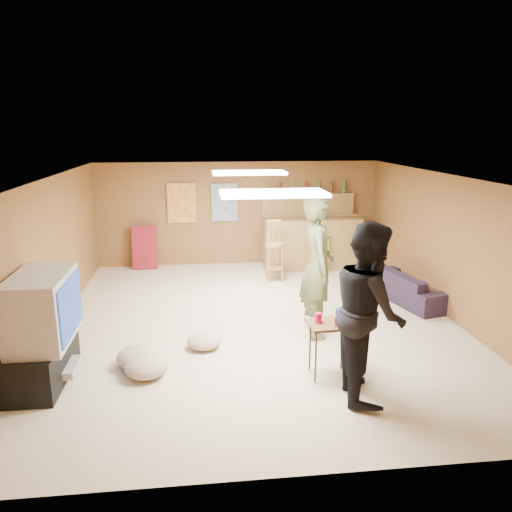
{
  "coord_description": "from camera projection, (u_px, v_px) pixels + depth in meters",
  "views": [
    {
      "loc": [
        -0.85,
        -7.09,
        2.89
      ],
      "look_at": [
        0.0,
        0.2,
        1.0
      ],
      "focal_mm": 35.0,
      "sensor_mm": 36.0,
      "label": 1
    }
  ],
  "objects": [
    {
      "name": "ground",
      "position": [
        258.0,
        322.0,
        7.64
      ],
      "size": [
        7.0,
        7.0,
        0.0
      ],
      "primitive_type": "plane",
      "color": "beige",
      "rests_on": "ground"
    },
    {
      "name": "ceiling",
      "position": [
        258.0,
        178.0,
        7.09
      ],
      "size": [
        6.0,
        7.0,
        0.02
      ],
      "primitive_type": "cube",
      "color": "silver",
      "rests_on": "ground"
    },
    {
      "name": "wall_back",
      "position": [
        238.0,
        214.0,
        10.73
      ],
      "size": [
        6.0,
        0.02,
        2.2
      ],
      "primitive_type": "cube",
      "color": "brown",
      "rests_on": "ground"
    },
    {
      "name": "wall_front",
      "position": [
        309.0,
        358.0,
        4.0
      ],
      "size": [
        6.0,
        0.02,
        2.2
      ],
      "primitive_type": "cube",
      "color": "brown",
      "rests_on": "ground"
    },
    {
      "name": "wall_left",
      "position": [
        47.0,
        259.0,
        7.03
      ],
      "size": [
        0.02,
        7.0,
        2.2
      ],
      "primitive_type": "cube",
      "color": "brown",
      "rests_on": "ground"
    },
    {
      "name": "wall_right",
      "position": [
        450.0,
        247.0,
        7.7
      ],
      "size": [
        0.02,
        7.0,
        2.2
      ],
      "primitive_type": "cube",
      "color": "brown",
      "rests_on": "ground"
    },
    {
      "name": "tv_stand",
      "position": [
        42.0,
        361.0,
        5.83
      ],
      "size": [
        0.55,
        1.3,
        0.5
      ],
      "primitive_type": "cube",
      "color": "black",
      "rests_on": "ground"
    },
    {
      "name": "dvd_box",
      "position": [
        62.0,
        368.0,
        5.88
      ],
      "size": [
        0.35,
        0.5,
        0.08
      ],
      "primitive_type": "cube",
      "color": "#B2B2B7",
      "rests_on": "tv_stand"
    },
    {
      "name": "tv_body",
      "position": [
        42.0,
        308.0,
        5.68
      ],
      "size": [
        0.6,
        1.1,
        0.8
      ],
      "primitive_type": "cube",
      "color": "#B2B2B7",
      "rests_on": "tv_stand"
    },
    {
      "name": "tv_screen",
      "position": [
        71.0,
        307.0,
        5.71
      ],
      "size": [
        0.02,
        0.95,
        0.65
      ],
      "primitive_type": "cube",
      "color": "navy",
      "rests_on": "tv_body"
    },
    {
      "name": "bar_counter",
      "position": [
        311.0,
        242.0,
        10.51
      ],
      "size": [
        2.0,
        0.6,
        1.1
      ],
      "primitive_type": "cube",
      "color": "olive",
      "rests_on": "ground"
    },
    {
      "name": "bar_lip",
      "position": [
        315.0,
        219.0,
        10.13
      ],
      "size": [
        2.1,
        0.12,
        0.05
      ],
      "primitive_type": "cube",
      "color": "#462C16",
      "rests_on": "bar_counter"
    },
    {
      "name": "bar_shelf",
      "position": [
        308.0,
        195.0,
        10.7
      ],
      "size": [
        2.0,
        0.18,
        0.05
      ],
      "primitive_type": "cube",
      "color": "olive",
      "rests_on": "bar_backing"
    },
    {
      "name": "bar_backing",
      "position": [
        307.0,
        208.0,
        10.8
      ],
      "size": [
        2.0,
        0.14,
        0.6
      ],
      "primitive_type": "cube",
      "color": "olive",
      "rests_on": "bar_counter"
    },
    {
      "name": "poster_left",
      "position": [
        182.0,
        203.0,
        10.5
      ],
      "size": [
        0.6,
        0.03,
        0.85
      ],
      "primitive_type": "cube",
      "color": "#BF3F26",
      "rests_on": "wall_back"
    },
    {
      "name": "poster_right",
      "position": [
        224.0,
        202.0,
        10.6
      ],
      "size": [
        0.55,
        0.03,
        0.8
      ],
      "primitive_type": "cube",
      "color": "#334C99",
      "rests_on": "wall_back"
    },
    {
      "name": "folding_chair_stack",
      "position": [
        145.0,
        247.0,
        10.48
      ],
      "size": [
        0.5,
        0.26,
        0.91
      ],
      "primitive_type": "cube",
      "rotation": [
        -0.14,
        0.0,
        0.0
      ],
      "color": "maroon",
      "rests_on": "ground"
    },
    {
      "name": "ceiling_panel_front",
      "position": [
        273.0,
        193.0,
        5.66
      ],
      "size": [
        1.2,
        0.6,
        0.04
      ],
      "primitive_type": "cube",
      "color": "white",
      "rests_on": "ceiling"
    },
    {
      "name": "ceiling_panel_back",
      "position": [
        249.0,
        173.0,
        8.25
      ],
      "size": [
        1.2,
        0.6,
        0.04
      ],
      "primitive_type": "cube",
      "color": "white",
      "rests_on": "ceiling"
    },
    {
      "name": "person_olive",
      "position": [
        318.0,
        267.0,
        6.96
      ],
      "size": [
        0.55,
        0.77,
        2.01
      ],
      "primitive_type": "imported",
      "rotation": [
        0.0,
        0.0,
        1.48
      ],
      "color": "#525933",
      "rests_on": "ground"
    },
    {
      "name": "person_black",
      "position": [
        369.0,
        311.0,
        5.36
      ],
      "size": [
        0.84,
        1.03,
        1.96
      ],
      "primitive_type": "imported",
      "rotation": [
        0.0,
        0.0,
        1.46
      ],
      "color": "black",
      "rests_on": "ground"
    },
    {
      "name": "sofa",
      "position": [
        408.0,
        286.0,
        8.58
      ],
      "size": [
        1.08,
        1.88,
        0.52
      ],
      "primitive_type": "imported",
      "rotation": [
        0.0,
        0.0,
        1.81
      ],
      "color": "black",
      "rests_on": "ground"
    },
    {
      "name": "tray_table",
      "position": [
        329.0,
        349.0,
        5.92
      ],
      "size": [
        0.55,
        0.45,
        0.68
      ],
      "primitive_type": "cube",
      "rotation": [
        0.0,
        0.0,
        0.07
      ],
      "color": "#462C16",
      "rests_on": "ground"
    },
    {
      "name": "cup_red_near",
      "position": [
        318.0,
        318.0,
        5.84
      ],
      "size": [
        0.11,
        0.11,
        0.11
      ],
      "primitive_type": "cylinder",
      "rotation": [
        0.0,
        0.0,
        0.35
      ],
      "color": "red",
      "rests_on": "tray_table"
    },
    {
      "name": "cup_red_far",
      "position": [
        338.0,
        321.0,
        5.73
      ],
      "size": [
        0.1,
        0.1,
        0.12
      ],
      "primitive_type": "cylinder",
      "rotation": [
        0.0,
        0.0,
        -0.18
      ],
      "color": "red",
      "rests_on": "tray_table"
    },
    {
      "name": "cup_blue",
      "position": [
        339.0,
        314.0,
        5.94
      ],
      "size": [
        0.11,
        0.11,
        0.12
      ],
      "primitive_type": "cylinder",
      "rotation": [
        0.0,
        0.0,
        0.34
      ],
      "color": "navy",
      "rests_on": "tray_table"
    },
    {
      "name": "bar_stool_left",
      "position": [
        275.0,
        252.0,
        9.59
      ],
      "size": [
        0.42,
        0.42,
        1.14
      ],
      "primitive_type": null,
      "rotation": [
        0.0,
        0.0,
        -0.2
      ],
      "color": "olive",
      "rests_on": "ground"
    },
    {
      "name": "bar_stool_right",
      "position": [
        321.0,
        241.0,
        10.25
      ],
      "size": [
        0.43,
        0.43,
        1.25
      ],
      "primitive_type": null,
      "rotation": [
        0.0,
        0.0,
        -0.1
      ],
      "color": "olive",
      "rests_on": "ground"
    },
    {
      "name": "cushion_near_tv",
      "position": [
        138.0,
        357.0,
        6.22
      ],
      "size": [
        0.64,
        0.64,
        0.24
      ],
      "primitive_type": "ellipsoid",
      "rotation": [
        0.0,
        0.0,
        -0.21
      ],
      "color": "tan",
      "rests_on": "ground"
    },
    {
      "name": "cushion_mid",
      "position": [
        204.0,
        341.0,
        6.73
      ],
      "size": [
        0.55,
        0.55,
        0.21
      ],
      "primitive_type": "ellipsoid",
      "rotation": [
        0.0,
        0.0,
        -0.22
      ],
      "color": "tan",
      "rests_on": "ground"
    },
    {
      "name": "cushion_far",
      "position": [
        146.0,
        367.0,
        5.97
      ],
      "size": [
        0.64,
        0.64,
        0.23
      ],
      "primitive_type": "ellipsoid",
      "rotation": [
        0.0,
        0.0,
        -0.27
      ],
      "color": "tan",
      "rests_on": "ground"
    },
    {
      "name": "bottle_row",
      "position": [
        306.0,
        187.0,
        10.64
      ],
      "size": [
        1.76,
        0.08,
        0.26
      ],
      "primitive_type": null,
      "color": "#3F7233",
      "rests_on": "bar_shelf"
    }
  ]
}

